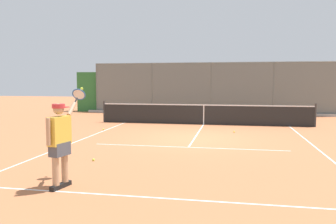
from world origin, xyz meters
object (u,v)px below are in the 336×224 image
object	(u,v)px
tennis_ball_near_baseline	(234,132)
tennis_ball_by_sideline	(93,160)
tennis_player	(60,139)
tennis_ball_mid_court	(103,129)

from	to	relation	value
tennis_ball_near_baseline	tennis_ball_by_sideline	distance (m)	6.75
tennis_player	tennis_ball_mid_court	bearing A→B (deg)	28.20
tennis_ball_near_baseline	tennis_ball_mid_court	distance (m)	5.47
tennis_ball_near_baseline	tennis_player	bearing A→B (deg)	66.87
tennis_player	tennis_ball_by_sideline	world-z (taller)	tennis_player
tennis_player	tennis_ball_near_baseline	xyz separation A→B (m)	(-3.37, -7.90, -0.94)
tennis_ball_near_baseline	tennis_ball_mid_court	xyz separation A→B (m)	(5.46, 0.34, 0.00)
tennis_player	tennis_ball_by_sideline	xyz separation A→B (m)	(0.27, -2.22, -0.94)
tennis_ball_near_baseline	tennis_ball_by_sideline	world-z (taller)	same
tennis_ball_near_baseline	tennis_ball_by_sideline	xyz separation A→B (m)	(3.64, 5.68, 0.00)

